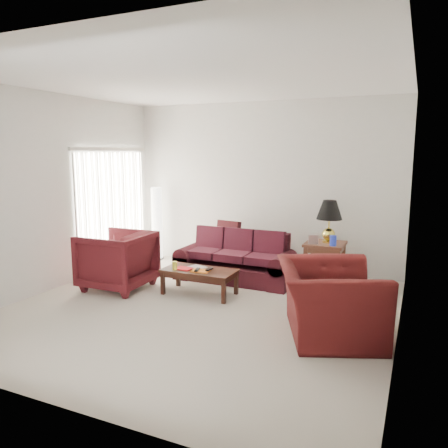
% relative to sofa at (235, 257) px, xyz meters
% --- Properties ---
extents(floor, '(5.00, 5.00, 0.00)m').
position_rel_sofa_xyz_m(floor, '(0.09, -1.48, -0.40)').
color(floor, '#BDB4A1').
rests_on(floor, ground).
extents(blinds, '(0.10, 2.00, 2.16)m').
position_rel_sofa_xyz_m(blinds, '(-2.33, -0.18, 0.68)').
color(blinds, silver).
rests_on(blinds, ground).
extents(sofa, '(1.95, 0.87, 0.79)m').
position_rel_sofa_xyz_m(sofa, '(0.00, 0.00, 0.00)').
color(sofa, black).
rests_on(sofa, ground).
extents(throw_pillow, '(0.47, 0.29, 0.46)m').
position_rel_sofa_xyz_m(throw_pillow, '(-0.39, 0.60, 0.27)').
color(throw_pillow, black).
rests_on(throw_pillow, sofa).
extents(end_table, '(0.67, 0.67, 0.67)m').
position_rel_sofa_xyz_m(end_table, '(1.38, 0.47, -0.06)').
color(end_table, '#492D19').
rests_on(end_table, ground).
extents(table_lamp, '(0.50, 0.50, 0.68)m').
position_rel_sofa_xyz_m(table_lamp, '(1.42, 0.50, 0.62)').
color(table_lamp, gold).
rests_on(table_lamp, end_table).
extents(clock, '(0.16, 0.10, 0.15)m').
position_rel_sofa_xyz_m(clock, '(1.23, 0.28, 0.35)').
color(clock, silver).
rests_on(clock, end_table).
extents(blue_canister, '(0.13, 0.13, 0.16)m').
position_rel_sofa_xyz_m(blue_canister, '(1.54, 0.27, 0.35)').
color(blue_canister, '#1C31BA').
rests_on(blue_canister, end_table).
extents(picture_frame, '(0.21, 0.22, 0.06)m').
position_rel_sofa_xyz_m(picture_frame, '(1.21, 0.59, 0.36)').
color(picture_frame, silver).
rests_on(picture_frame, end_table).
extents(floor_lamp, '(0.25, 0.25, 1.45)m').
position_rel_sofa_xyz_m(floor_lamp, '(-1.98, 0.72, 0.33)').
color(floor_lamp, white).
rests_on(floor_lamp, ground).
extents(armchair_left, '(1.02, 0.99, 0.90)m').
position_rel_sofa_xyz_m(armchair_left, '(-1.50, -1.15, 0.05)').
color(armchair_left, '#461015').
rests_on(armchair_left, ground).
extents(armchair_right, '(1.51, 1.60, 0.83)m').
position_rel_sofa_xyz_m(armchair_right, '(1.84, -1.58, 0.02)').
color(armchair_right, '#410F0F').
rests_on(armchair_right, ground).
extents(coffee_table, '(1.20, 0.82, 0.38)m').
position_rel_sofa_xyz_m(coffee_table, '(-0.20, -0.89, -0.21)').
color(coffee_table, black).
rests_on(coffee_table, ground).
extents(magazine_red, '(0.26, 0.20, 0.01)m').
position_rel_sofa_xyz_m(magazine_red, '(-0.43, -0.95, -0.01)').
color(magazine_red, red).
rests_on(magazine_red, coffee_table).
extents(magazine_white, '(0.30, 0.26, 0.01)m').
position_rel_sofa_xyz_m(magazine_white, '(-0.28, -0.81, -0.01)').
color(magazine_white, silver).
rests_on(magazine_white, coffee_table).
extents(magazine_orange, '(0.28, 0.22, 0.01)m').
position_rel_sofa_xyz_m(magazine_orange, '(-0.14, -0.97, -0.01)').
color(magazine_orange, orange).
rests_on(magazine_orange, coffee_table).
extents(remote_a, '(0.09, 0.18, 0.02)m').
position_rel_sofa_xyz_m(remote_a, '(-0.18, -1.00, 0.01)').
color(remote_a, black).
rests_on(remote_a, coffee_table).
extents(remote_b, '(0.05, 0.17, 0.02)m').
position_rel_sofa_xyz_m(remote_b, '(-0.03, -0.90, 0.01)').
color(remote_b, black).
rests_on(remote_b, coffee_table).
extents(yellow_glass, '(0.09, 0.09, 0.12)m').
position_rel_sofa_xyz_m(yellow_glass, '(-0.53, -1.04, 0.05)').
color(yellow_glass, yellow).
rests_on(yellow_glass, coffee_table).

